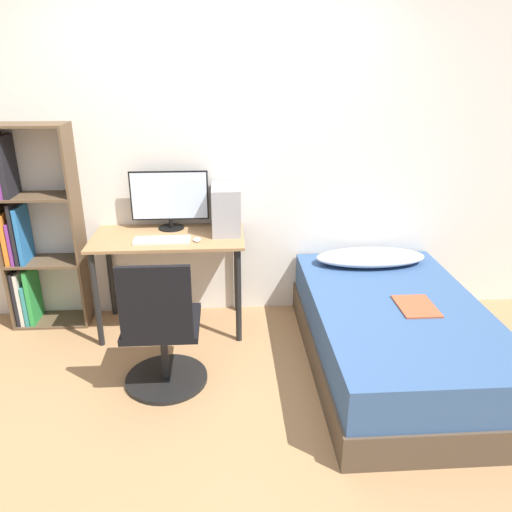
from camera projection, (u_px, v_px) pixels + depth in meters
ground_plane at (222, 420)px, 2.97m from camera, size 14.00×14.00×0.00m
wall_back at (218, 163)px, 3.88m from camera, size 8.00×0.05×2.50m
desk at (169, 251)px, 3.78m from camera, size 1.13×0.59×0.77m
bookshelf at (27, 233)px, 3.81m from camera, size 0.58×0.29×1.58m
office_chair at (162, 339)px, 3.16m from camera, size 0.54×0.54×0.92m
bed at (395, 335)px, 3.41m from camera, size 1.14×1.91×0.49m
pillow at (370, 257)px, 3.94m from camera, size 0.87×0.36×0.11m
magazine at (416, 306)px, 3.27m from camera, size 0.24×0.32×0.01m
monitor at (170, 198)px, 3.82m from camera, size 0.59×0.20×0.45m
keyboard at (162, 240)px, 3.62m from camera, size 0.41×0.14×0.02m
pc_tower at (226, 209)px, 3.78m from camera, size 0.21×0.37×0.35m
mouse at (197, 239)px, 3.63m from camera, size 0.06×0.09×0.02m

